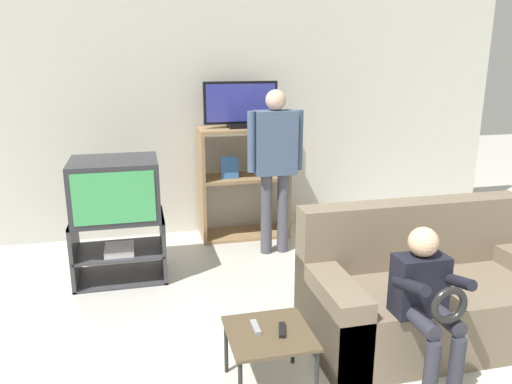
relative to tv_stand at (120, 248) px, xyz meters
name	(u,v)px	position (x,y,z in m)	size (l,w,h in m)	color
wall_back	(216,111)	(1.03, 1.06, 1.03)	(6.40, 0.06, 2.60)	beige
tv_stand	(120,248)	(0.00, 0.00, 0.00)	(0.77, 0.51, 0.55)	#38383D
television_main	(115,189)	(0.00, 0.00, 0.53)	(0.71, 0.59, 0.49)	#2D2D33
media_shelf	(244,182)	(1.26, 0.78, 0.32)	(0.91, 0.42, 1.16)	#9E7A51
television_flat	(241,106)	(1.23, 0.79, 1.10)	(0.75, 0.20, 0.46)	black
snack_table	(269,338)	(0.86, -1.74, 0.06)	(0.47, 0.47, 0.37)	brown
remote_control_black	(282,330)	(0.93, -1.76, 0.11)	(0.04, 0.14, 0.02)	black
remote_control_white	(256,327)	(0.79, -1.69, 0.11)	(0.04, 0.14, 0.02)	gray
couch	(428,295)	(2.06, -1.43, 0.03)	(1.67, 0.81, 0.89)	#756651
person_standing_adult	(275,157)	(1.45, 0.26, 0.68)	(0.53, 0.20, 1.57)	#4C4C56
person_seated_child	(427,297)	(1.73, -1.91, 0.29)	(0.33, 0.43, 0.95)	#2D2D38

